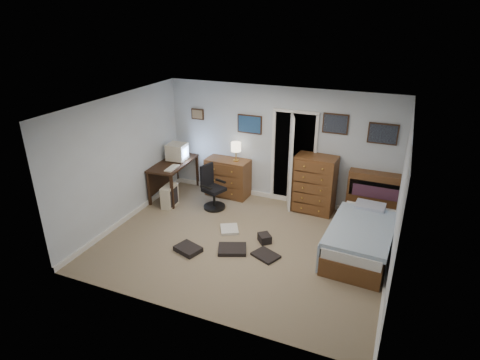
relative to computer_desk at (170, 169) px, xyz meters
name	(u,v)px	position (x,y,z in m)	size (l,w,h in m)	color
floor	(243,243)	(2.29, -1.31, -0.62)	(5.00, 4.00, 0.02)	gray
computer_desk	(170,169)	(0.00, 0.00, 0.00)	(0.72, 1.41, 0.79)	#321C10
crt_monitor	(177,152)	(0.12, 0.16, 0.38)	(0.43, 0.41, 0.38)	beige
keyboard	(172,168)	(0.27, -0.34, 0.19)	(0.16, 0.42, 0.03)	beige
pc_tower	(170,196)	(0.30, -0.54, -0.37)	(0.24, 0.46, 0.47)	beige
office_chair	(212,192)	(1.16, -0.24, -0.24)	(0.58, 0.58, 0.95)	black
media_stack	(190,164)	(-0.03, 0.95, -0.21)	(0.16, 0.16, 0.80)	maroon
low_dresser	(228,177)	(1.21, 0.46, -0.18)	(0.96, 0.48, 0.86)	brown
table_lamp	(236,147)	(1.41, 0.46, 0.55)	(0.22, 0.22, 0.42)	gold
doorway	(297,155)	(2.64, 0.96, 0.39)	(0.96, 1.12, 2.05)	black
tall_dresser	(315,184)	(3.18, 0.44, 0.00)	(0.82, 0.48, 1.21)	brown
headboard_bookcase	(376,195)	(4.38, 0.55, -0.08)	(1.10, 0.30, 0.99)	brown
bed	(360,238)	(4.28, -0.83, -0.31)	(1.12, 1.96, 0.62)	brown
wall_posters	(306,126)	(2.86, 0.67, 1.14)	(4.38, 0.04, 0.60)	#331E11
floor_clutter	(230,245)	(2.13, -1.52, -0.57)	(1.84, 1.39, 0.15)	silver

